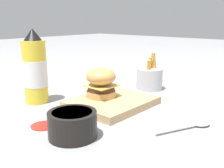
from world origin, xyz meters
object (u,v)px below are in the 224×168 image
(burger, at_px, (101,82))
(fries_basket, at_px, (150,78))
(ketchup_bottle, at_px, (35,70))
(spoon, at_px, (196,125))
(side_bowl, at_px, (72,124))
(serving_board, at_px, (112,102))

(burger, distance_m, fries_basket, 0.27)
(ketchup_bottle, bearing_deg, spoon, -73.03)
(burger, distance_m, side_bowl, 0.27)
(fries_basket, bearing_deg, side_bowl, -167.73)
(serving_board, relative_size, ketchup_bottle, 1.04)
(serving_board, height_order, spoon, serving_board)
(serving_board, height_order, side_bowl, side_bowl)
(burger, relative_size, fries_basket, 0.67)
(spoon, bearing_deg, burger, 117.56)
(side_bowl, height_order, spoon, side_bowl)
(serving_board, height_order, fries_basket, fries_basket)
(fries_basket, xyz_separation_m, side_bowl, (-0.50, -0.11, -0.01))
(ketchup_bottle, bearing_deg, burger, -53.25)
(ketchup_bottle, distance_m, fries_basket, 0.45)
(serving_board, distance_m, burger, 0.07)
(serving_board, distance_m, fries_basket, 0.26)
(serving_board, bearing_deg, burger, 97.98)
(burger, xyz_separation_m, fries_basket, (0.26, -0.02, -0.03))
(burger, bearing_deg, serving_board, -82.02)
(burger, xyz_separation_m, side_bowl, (-0.23, -0.12, -0.04))
(burger, relative_size, side_bowl, 0.83)
(ketchup_bottle, xyz_separation_m, fries_basket, (0.40, -0.19, -0.07))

